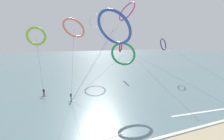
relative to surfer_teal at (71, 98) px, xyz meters
name	(u,v)px	position (x,y,z in m)	size (l,w,h in m)	color
sea_water	(56,61)	(7.31, 81.29, -0.78)	(400.00, 200.00, 0.08)	slate
surfer_teal	(71,98)	(0.00, 0.00, 0.00)	(1.40, 0.60, 1.70)	teal
surfer_violet	(44,93)	(-4.71, 5.85, 0.00)	(1.40, 0.64, 1.70)	purple
kite_lime	(36,36)	(-5.64, 1.82, 12.03)	(3.81, 5.10, 14.64)	#8CC62D
kite_cobalt	(114,27)	(2.27, -15.47, 12.72)	(4.57, 18.21, 15.62)	#2647B7
kite_ivory	(96,21)	(16.39, 30.84, 18.59)	(5.68, 50.08, 21.78)	silver
kite_magenta	(127,11)	(14.15, 3.18, 17.93)	(15.90, 5.91, 21.03)	#CC288E
kite_navy	(163,44)	(33.31, 12.92, 10.06)	(4.71, 28.89, 12.93)	navy
kite_emerald	(123,54)	(9.84, -3.54, 8.73)	(12.56, 5.36, 11.84)	#199351
kite_coral	(74,28)	(1.23, 0.91, 13.74)	(5.35, 4.26, 16.60)	#EA7260
kite_crimson	(121,46)	(22.34, 22.23, 9.28)	(3.72, 42.24, 12.19)	red
wave_crest_near	(204,126)	(14.99, -18.48, -0.76)	(18.82, 0.50, 0.12)	white
wave_crest_far	(217,110)	(22.22, -15.19, -0.76)	(18.58, 0.50, 0.12)	white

